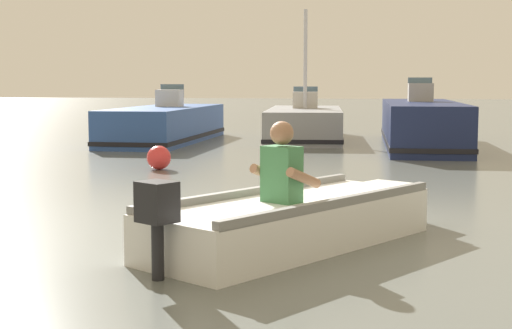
{
  "coord_description": "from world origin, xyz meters",
  "views": [
    {
      "loc": [
        2.2,
        -8.01,
        1.56
      ],
      "look_at": [
        0.68,
        1.04,
        0.55
      ],
      "focal_mm": 53.68,
      "sensor_mm": 36.0,
      "label": 1
    }
  ],
  "objects_px": {
    "moored_boat_grey": "(305,125)",
    "moored_boat_navy": "(421,125)",
    "rowboat_with_person": "(296,219)",
    "mooring_buoy": "(159,158)",
    "moored_boat_blue": "(165,125)"
  },
  "relations": [
    {
      "from": "rowboat_with_person",
      "to": "moored_boat_blue",
      "type": "xyz_separation_m",
      "value": [
        -4.75,
        11.85,
        0.17
      ]
    },
    {
      "from": "moored_boat_grey",
      "to": "mooring_buoy",
      "type": "distance_m",
      "value": 7.54
    },
    {
      "from": "moored_boat_grey",
      "to": "moored_boat_navy",
      "type": "height_order",
      "value": "moored_boat_grey"
    },
    {
      "from": "moored_boat_blue",
      "to": "moored_boat_navy",
      "type": "relative_size",
      "value": 0.87
    },
    {
      "from": "moored_boat_blue",
      "to": "mooring_buoy",
      "type": "bearing_deg",
      "value": -74.75
    },
    {
      "from": "moored_boat_blue",
      "to": "mooring_buoy",
      "type": "height_order",
      "value": "moored_boat_blue"
    },
    {
      "from": "moored_boat_grey",
      "to": "moored_boat_blue",
      "type": "bearing_deg",
      "value": -160.01
    },
    {
      "from": "rowboat_with_person",
      "to": "mooring_buoy",
      "type": "height_order",
      "value": "rowboat_with_person"
    },
    {
      "from": "moored_boat_grey",
      "to": "moored_boat_navy",
      "type": "distance_m",
      "value": 3.41
    },
    {
      "from": "rowboat_with_person",
      "to": "moored_boat_blue",
      "type": "relative_size",
      "value": 0.59
    },
    {
      "from": "rowboat_with_person",
      "to": "moored_boat_grey",
      "type": "distance_m",
      "value": 13.17
    },
    {
      "from": "moored_boat_blue",
      "to": "mooring_buoy",
      "type": "distance_m",
      "value": 6.27
    },
    {
      "from": "rowboat_with_person",
      "to": "moored_boat_navy",
      "type": "height_order",
      "value": "moored_boat_navy"
    },
    {
      "from": "rowboat_with_person",
      "to": "moored_boat_blue",
      "type": "distance_m",
      "value": 12.76
    },
    {
      "from": "moored_boat_blue",
      "to": "moored_boat_grey",
      "type": "height_order",
      "value": "moored_boat_grey"
    }
  ]
}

